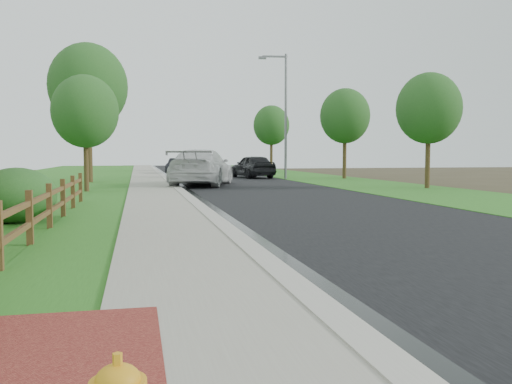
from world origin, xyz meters
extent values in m
plane|color=#38301E|center=(0.00, 0.00, 0.00)|extent=(120.00, 120.00, 0.00)
cube|color=black|center=(4.60, 35.00, 0.01)|extent=(8.00, 90.00, 0.02)
cube|color=#9B968C|center=(0.40, 35.00, 0.06)|extent=(0.40, 90.00, 0.12)
cube|color=black|center=(0.75, 35.00, 0.02)|extent=(0.50, 90.00, 0.00)
cube|color=gray|center=(-0.90, 35.00, 0.05)|extent=(2.20, 90.00, 0.10)
cube|color=#265D1A|center=(-2.80, 35.00, 0.03)|extent=(1.60, 90.00, 0.06)
cube|color=#265D1A|center=(-8.00, 35.00, 0.02)|extent=(9.00, 90.00, 0.04)
cube|color=#265D1A|center=(11.50, 35.00, 0.02)|extent=(6.00, 90.00, 0.04)
cube|color=maroon|center=(-2.20, -1.00, 0.06)|extent=(1.60, 2.40, 0.11)
cube|color=#472E17|center=(-3.60, 5.20, 0.55)|extent=(0.12, 0.12, 1.10)
cube|color=#472E17|center=(-3.60, 7.60, 0.55)|extent=(0.12, 0.12, 1.10)
cube|color=#472E17|center=(-3.60, 10.00, 0.55)|extent=(0.12, 0.12, 1.10)
cube|color=#472E17|center=(-3.60, 12.40, 0.55)|extent=(0.12, 0.12, 1.10)
cube|color=#472E17|center=(-3.60, 14.80, 0.55)|extent=(0.12, 0.12, 1.10)
cube|color=#472E17|center=(-3.60, 4.00, 0.45)|extent=(0.08, 2.35, 0.10)
cube|color=#472E17|center=(-3.60, 4.00, 0.85)|extent=(0.08, 2.35, 0.10)
cube|color=#472E17|center=(-3.60, 6.40, 0.45)|extent=(0.08, 2.35, 0.10)
cube|color=#472E17|center=(-3.60, 6.40, 0.85)|extent=(0.08, 2.35, 0.10)
cube|color=#472E17|center=(-3.60, 8.80, 0.45)|extent=(0.08, 2.35, 0.10)
cube|color=#472E17|center=(-3.60, 8.80, 0.85)|extent=(0.08, 2.35, 0.10)
cube|color=#472E17|center=(-3.60, 11.20, 0.45)|extent=(0.08, 2.35, 0.10)
cube|color=#472E17|center=(-3.60, 11.20, 0.85)|extent=(0.08, 2.35, 0.10)
cube|color=#472E17|center=(-3.60, 13.60, 0.45)|extent=(0.08, 2.35, 0.10)
cube|color=#472E17|center=(-3.60, 13.60, 0.85)|extent=(0.08, 2.35, 0.10)
ellipsoid|color=orange|center=(-1.70, -3.00, 0.64)|extent=(0.23, 0.23, 0.18)
cylinder|color=orange|center=(-1.70, -3.00, 0.75)|extent=(0.05, 0.05, 0.07)
imported|color=silver|center=(2.00, 24.79, 1.02)|extent=(4.79, 7.45, 2.01)
imported|color=black|center=(6.87, 33.82, 0.88)|extent=(2.88, 5.31, 1.71)
imported|color=black|center=(2.00, 42.83, 0.72)|extent=(2.49, 4.51, 1.41)
cylinder|color=slate|center=(8.70, 31.21, 4.38)|extent=(0.18, 0.18, 8.77)
cube|color=slate|center=(7.93, 31.32, 8.57)|extent=(1.75, 0.35, 0.12)
cube|color=slate|center=(7.06, 31.44, 8.47)|extent=(0.56, 0.28, 0.18)
ellipsoid|color=#1C4C1B|center=(-4.61, 9.09, 0.72)|extent=(2.60, 2.60, 1.44)
cylinder|color=#382616|center=(-3.90, 20.73, 1.65)|extent=(0.23, 0.23, 3.29)
ellipsoid|color=#1C4C1B|center=(-3.90, 20.73, 3.77)|extent=(3.08, 3.08, 3.39)
cylinder|color=#382616|center=(13.00, 19.51, 1.80)|extent=(0.25, 0.25, 3.60)
ellipsoid|color=#1C4C1B|center=(13.00, 19.51, 4.12)|extent=(3.29, 3.29, 3.62)
cylinder|color=#382616|center=(-4.45, 29.41, 2.61)|extent=(0.36, 0.36, 5.22)
ellipsoid|color=#1C4C1B|center=(-4.45, 29.41, 5.96)|extent=(4.81, 4.81, 5.30)
cylinder|color=#382616|center=(13.00, 30.89, 1.97)|extent=(0.27, 0.27, 3.95)
ellipsoid|color=#1C4C1B|center=(13.00, 30.89, 4.51)|extent=(3.57, 3.57, 3.93)
cylinder|color=#382616|center=(11.71, 47.38, 2.05)|extent=(0.28, 0.28, 4.10)
ellipsoid|color=#1C4C1B|center=(11.71, 47.38, 4.69)|extent=(3.62, 3.62, 3.99)
camera|label=1|loc=(-1.59, -5.73, 1.78)|focal=38.00mm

